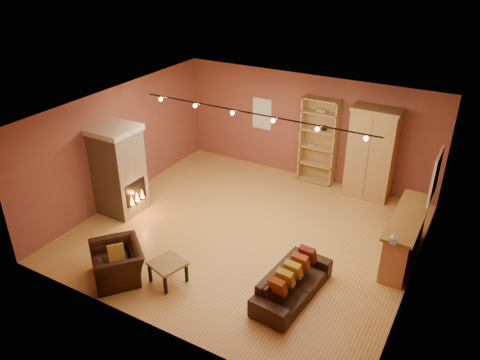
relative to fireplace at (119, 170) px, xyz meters
The scene contains 16 objects.
floor 3.28m from the fireplace, 11.16° to the left, with size 7.00×7.00×0.00m, color #AD813D.
ceiling 3.55m from the fireplace, 11.16° to the left, with size 7.00×7.00×0.00m, color brown.
back_wall 4.92m from the fireplace, 51.69° to the left, with size 7.00×0.02×2.80m, color brown.
left_wall 0.83m from the fireplace, 127.41° to the left, with size 0.02×6.50×2.80m, color brown.
right_wall 6.58m from the fireplace, ahead, with size 0.02×6.50×2.80m, color brown.
fireplace is the anchor object (origin of this frame).
back_window 4.24m from the fireplace, 65.55° to the left, with size 0.56×0.04×0.86m, color white.
bookcase 5.09m from the fireplace, 47.09° to the left, with size 0.94×0.37×2.30m.
armoire 6.03m from the fireplace, 36.12° to the left, with size 1.14×0.65×2.33m.
bar_counter 6.40m from the fireplace, 12.06° to the left, with size 0.58×2.14×1.03m.
tissue_box 6.20m from the fireplace, ahead, with size 0.13×0.13×0.23m.
right_window 6.84m from the fireplace, 17.08° to the left, with size 0.05×0.90×1.00m, color white.
loveseat 4.87m from the fireplace, ahead, with size 0.72×1.91×0.77m.
armchair 2.62m from the fireplace, 50.01° to the right, with size 1.23×1.18×0.91m.
coffee_table 3.08m from the fireplace, 31.97° to the right, with size 0.73×0.73×0.45m.
track_rail 3.54m from the fireplace, 14.74° to the left, with size 5.20×0.09×0.13m.
Camera 1 is at (4.15, -7.64, 5.85)m, focal length 35.00 mm.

